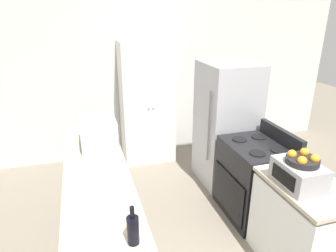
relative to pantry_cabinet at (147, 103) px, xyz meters
name	(u,v)px	position (x,y,z in m)	size (l,w,h in m)	color
wall_back	(140,78)	(-0.04, 0.30, 0.34)	(7.00, 0.06, 2.60)	silver
counter_left	(99,207)	(-0.92, -1.77, -0.52)	(0.60, 2.59, 0.91)	silver
counter_right	(301,228)	(0.85, -2.64, -0.52)	(0.60, 0.86, 0.91)	silver
pantry_cabinet	(147,103)	(0.00, 0.00, 0.00)	(0.81, 0.53, 1.92)	silver
stove	(254,179)	(0.87, -1.79, -0.50)	(0.66, 0.79, 1.07)	black
refrigerator	(226,125)	(0.89, -0.97, -0.11)	(0.71, 0.76, 1.71)	#A3A3A8
microwave	(99,133)	(-0.84, -1.30, 0.11)	(0.39, 0.46, 0.31)	#B2B2B7
wine_bottle	(133,229)	(-0.75, -2.89, 0.06)	(0.08, 0.08, 0.28)	black
toaster_oven	(299,174)	(0.73, -2.61, 0.06)	(0.31, 0.41, 0.21)	#939399
fruit_bowl	(303,159)	(0.74, -2.62, 0.20)	(0.27, 0.27, 0.10)	black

